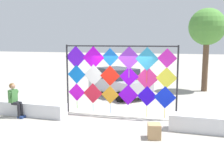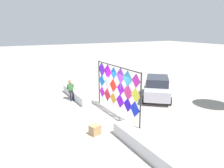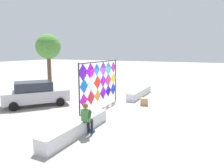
{
  "view_description": "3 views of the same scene",
  "coord_description": "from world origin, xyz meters",
  "views": [
    {
      "loc": [
        3.11,
        -10.24,
        3.1
      ],
      "look_at": [
        -0.37,
        0.48,
        1.36
      ],
      "focal_mm": 44.77,
      "sensor_mm": 36.0,
      "label": 1
    },
    {
      "loc": [
        10.8,
        -5.6,
        5.04
      ],
      "look_at": [
        -0.63,
        0.62,
        1.75
      ],
      "focal_mm": 35.39,
      "sensor_mm": 36.0,
      "label": 2
    },
    {
      "loc": [
        -11.14,
        -5.52,
        3.54
      ],
      "look_at": [
        0.43,
        0.13,
        1.49
      ],
      "focal_mm": 33.03,
      "sensor_mm": 36.0,
      "label": 3
    }
  ],
  "objects": [
    {
      "name": "plaza_ledge_right",
      "position": [
        4.22,
        -0.46,
        0.29
      ],
      "size": [
        4.25,
        0.63,
        0.57
      ],
      "primitive_type": "cube",
      "color": "silver",
      "rests_on": "ground"
    },
    {
      "name": "cardboard_box_small",
      "position": [
        1.74,
        -1.61,
        0.24
      ],
      "size": [
        0.52,
        0.57,
        0.47
      ],
      "primitive_type": "cube",
      "rotation": [
        0.0,
        0.0,
        0.25
      ],
      "color": "tan",
      "rests_on": "ground"
    },
    {
      "name": "seated_vendor",
      "position": [
        -4.09,
        -0.89,
        0.83
      ],
      "size": [
        0.63,
        0.53,
        1.42
      ],
      "color": "black",
      "rests_on": "ground"
    },
    {
      "name": "plaza_ledge_left",
      "position": [
        -4.22,
        -0.46,
        0.29
      ],
      "size": [
        4.25,
        0.63,
        0.57
      ],
      "primitive_type": "cube",
      "color": "silver",
      "rests_on": "ground"
    },
    {
      "name": "parked_car",
      "position": [
        -1.4,
        4.84,
        0.8
      ],
      "size": [
        4.25,
        3.92,
        1.58
      ],
      "color": "#B7B7BC",
      "rests_on": "ground"
    },
    {
      "name": "ground",
      "position": [
        0.0,
        0.0,
        0.0
      ],
      "size": [
        120.0,
        120.0,
        0.0
      ],
      "primitive_type": "plane",
      "color": "#9E998E"
    },
    {
      "name": "kite_display_rack",
      "position": [
        -0.12,
        0.67,
        1.78
      ],
      "size": [
        4.77,
        0.17,
        2.95
      ],
      "color": "#232328",
      "rests_on": "ground"
    }
  ]
}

